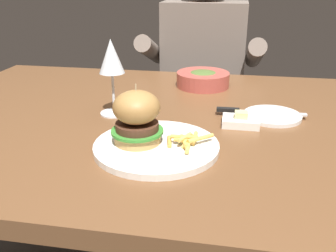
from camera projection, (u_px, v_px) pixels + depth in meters
name	position (u px, v px, depth m)	size (l,w,h in m)	color
dining_table	(166.00, 144.00, 1.02)	(1.43, 0.96, 0.74)	brown
main_plate	(156.00, 147.00, 0.80)	(0.27, 0.27, 0.01)	white
burger_sandwich	(137.00, 117.00, 0.79)	(0.11, 0.11, 0.13)	tan
fries_pile	(187.00, 140.00, 0.79)	(0.10, 0.10, 0.02)	#EABC5B
wine_glass	(111.00, 60.00, 0.95)	(0.08, 0.08, 0.20)	silver
bread_plate	(272.00, 116.00, 0.98)	(0.15, 0.15, 0.01)	white
table_knife	(253.00, 112.00, 0.99)	(0.23, 0.02, 0.01)	silver
butter_dish	(241.00, 121.00, 0.93)	(0.09, 0.07, 0.04)	white
soup_bowl	(203.00, 79.00, 1.24)	(0.17, 0.17, 0.05)	#B24C42
diner_person	(202.00, 95.00, 1.74)	(0.51, 0.36, 1.18)	#282833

